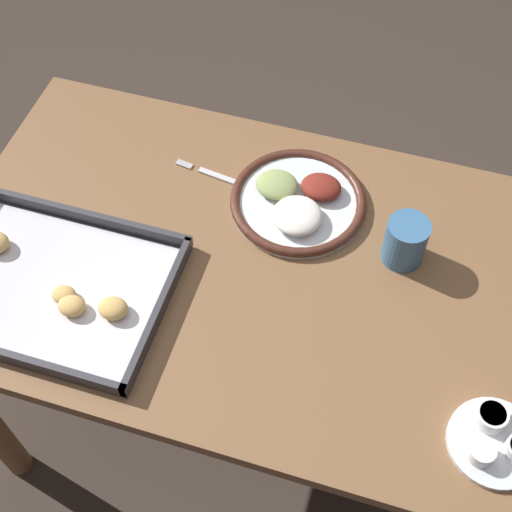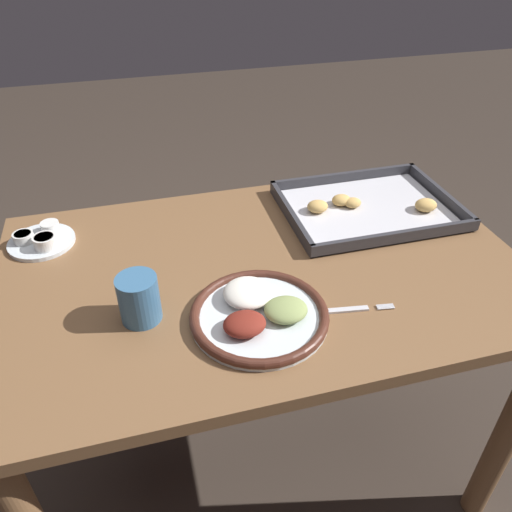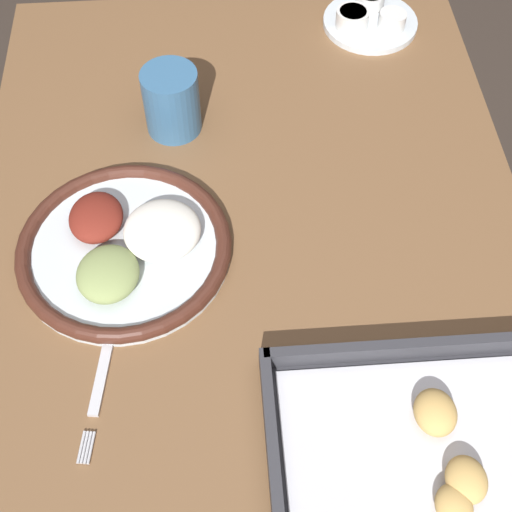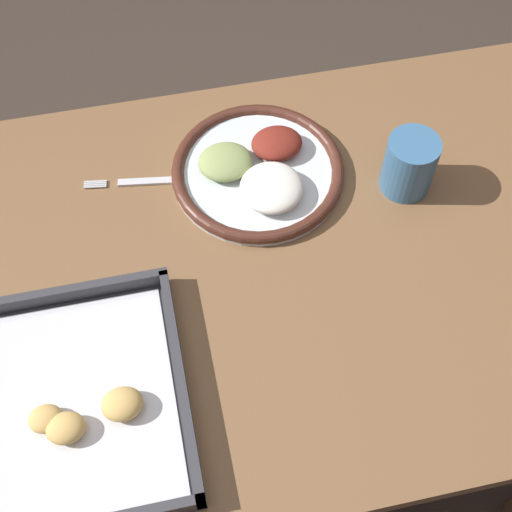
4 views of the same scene
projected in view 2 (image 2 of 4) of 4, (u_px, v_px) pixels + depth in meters
ground_plane at (261, 452)px, 1.53m from camera, size 8.00×8.00×0.00m
dining_table at (263, 305)px, 1.17m from camera, size 1.15×0.72×0.72m
dinner_plate at (259, 313)px, 0.96m from camera, size 0.27×0.27×0.05m
fork at (342, 310)px, 0.98m from camera, size 0.19×0.04×0.00m
saucer_plate at (41, 239)px, 1.16m from camera, size 0.15×0.15×0.04m
baking_tray at (367, 207)px, 1.29m from camera, size 0.43×0.32×0.04m
drinking_cup at (139, 299)px, 0.94m from camera, size 0.08×0.08×0.10m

